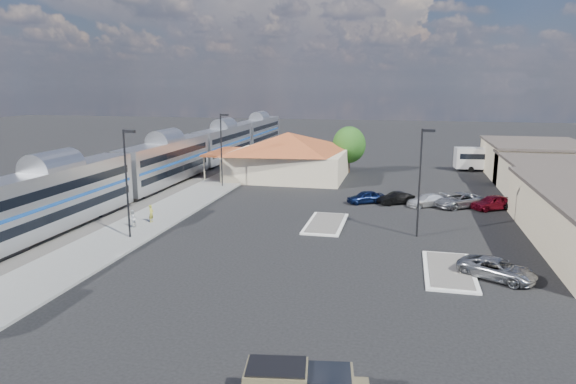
# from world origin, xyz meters

# --- Properties ---
(ground) EXTENTS (280.00, 280.00, 0.00)m
(ground) POSITION_xyz_m (0.00, 0.00, 0.00)
(ground) COLOR black
(ground) RESTS_ON ground
(railbed) EXTENTS (16.00, 100.00, 0.12)m
(railbed) POSITION_xyz_m (-21.00, 8.00, 0.06)
(railbed) COLOR #4C4944
(railbed) RESTS_ON ground
(platform) EXTENTS (5.50, 92.00, 0.18)m
(platform) POSITION_xyz_m (-12.00, 6.00, 0.09)
(platform) COLOR gray
(platform) RESTS_ON ground
(passenger_train) EXTENTS (3.00, 104.00, 5.55)m
(passenger_train) POSITION_xyz_m (-18.00, 15.39, 2.87)
(passenger_train) COLOR silver
(passenger_train) RESTS_ON ground
(freight_cars) EXTENTS (2.80, 46.00, 4.00)m
(freight_cars) POSITION_xyz_m (-24.00, 5.23, 1.93)
(freight_cars) COLOR black
(freight_cars) RESTS_ON ground
(station_depot) EXTENTS (18.35, 12.24, 6.20)m
(station_depot) POSITION_xyz_m (-4.56, 24.00, 3.13)
(station_depot) COLOR #BCB08A
(station_depot) RESTS_ON ground
(buildings_east) EXTENTS (14.40, 51.40, 4.80)m
(buildings_east) POSITION_xyz_m (28.00, 14.28, 2.27)
(buildings_east) COLOR #C6B28C
(buildings_east) RESTS_ON ground
(traffic_island_south) EXTENTS (3.30, 7.50, 0.21)m
(traffic_island_south) POSITION_xyz_m (4.00, 2.00, 0.10)
(traffic_island_south) COLOR silver
(traffic_island_south) RESTS_ON ground
(traffic_island_north) EXTENTS (3.30, 7.50, 0.21)m
(traffic_island_north) POSITION_xyz_m (14.00, -8.00, 0.10)
(traffic_island_north) COLOR silver
(traffic_island_north) RESTS_ON ground
(lamp_plat_s) EXTENTS (1.08, 0.25, 9.00)m
(lamp_plat_s) POSITION_xyz_m (-10.90, -6.00, 5.34)
(lamp_plat_s) COLOR black
(lamp_plat_s) RESTS_ON ground
(lamp_plat_n) EXTENTS (1.08, 0.25, 9.00)m
(lamp_plat_n) POSITION_xyz_m (-10.90, 16.00, 5.34)
(lamp_plat_n) COLOR black
(lamp_plat_n) RESTS_ON ground
(lamp_lot) EXTENTS (1.08, 0.25, 9.00)m
(lamp_lot) POSITION_xyz_m (12.10, 0.00, 5.34)
(lamp_lot) COLOR black
(lamp_lot) RESTS_ON ground
(tree_depot) EXTENTS (4.71, 4.71, 6.63)m
(tree_depot) POSITION_xyz_m (3.00, 30.00, 4.02)
(tree_depot) COLOR #382314
(tree_depot) RESTS_ON ground
(suv) EXTENTS (5.40, 4.33, 1.37)m
(suv) POSITION_xyz_m (16.92, -8.66, 0.68)
(suv) COLOR gray
(suv) RESTS_ON ground
(coach_bus) EXTENTS (10.77, 3.52, 3.39)m
(coach_bus) POSITION_xyz_m (23.23, 36.00, 1.95)
(coach_bus) COLOR silver
(coach_bus) RESTS_ON ground
(person_a) EXTENTS (0.39, 0.58, 1.59)m
(person_a) POSITION_xyz_m (-11.51, -1.31, 0.98)
(person_a) COLOR gold
(person_a) RESTS_ON platform
(person_b) EXTENTS (0.73, 0.86, 1.56)m
(person_b) POSITION_xyz_m (-12.30, -3.29, 0.96)
(person_b) COLOR silver
(person_b) RESTS_ON platform
(parked_car_a) EXTENTS (4.25, 3.31, 1.35)m
(parked_car_a) POSITION_xyz_m (6.83, 11.28, 0.68)
(parked_car_a) COLOR #0C173C
(parked_car_a) RESTS_ON ground
(parked_car_b) EXTENTS (4.03, 3.26, 1.29)m
(parked_car_b) POSITION_xyz_m (10.03, 11.58, 0.65)
(parked_car_b) COLOR black
(parked_car_b) RESTS_ON ground
(parked_car_c) EXTENTS (4.78, 3.82, 1.30)m
(parked_car_c) POSITION_xyz_m (13.23, 11.28, 0.65)
(parked_car_c) COLOR silver
(parked_car_c) RESTS_ON ground
(parked_car_d) EXTENTS (5.90, 5.15, 1.51)m
(parked_car_d) POSITION_xyz_m (16.43, 11.58, 0.76)
(parked_car_d) COLOR gray
(parked_car_d) RESTS_ON ground
(parked_car_e) EXTENTS (4.74, 3.83, 1.52)m
(parked_car_e) POSITION_xyz_m (19.63, 11.28, 0.76)
(parked_car_e) COLOR maroon
(parked_car_e) RESTS_ON ground
(parked_car_f) EXTENTS (4.21, 3.52, 1.36)m
(parked_car_f) POSITION_xyz_m (22.83, 11.58, 0.68)
(parked_car_f) COLOR black
(parked_car_f) RESTS_ON ground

